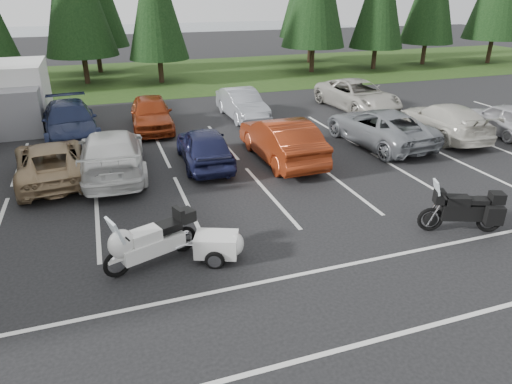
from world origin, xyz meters
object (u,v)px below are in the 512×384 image
object	(u,v)px
box_truck	(19,97)
car_near_5	(281,140)
car_near_7	(444,120)
car_far_4	(357,95)
car_far_1	(70,122)
car_far_2	(151,113)
car_near_4	(204,146)
car_near_2	(51,162)
touring_motorcycle	(151,236)
cargo_trailer	(217,247)
car_near_3	(112,153)
car_near_8	(503,119)
adventure_motorcycle	(463,206)
car_far_3	(242,104)
car_near_6	(379,127)

from	to	relation	value
box_truck	car_near_5	distance (m)	13.23
car_near_7	car_far_4	distance (m)	5.80
car_far_1	car_far_2	world-z (taller)	car_far_1
car_near_4	car_near_7	bearing A→B (deg)	-177.46
car_near_2	touring_motorcycle	distance (m)	7.06
car_far_1	cargo_trailer	bearing A→B (deg)	-77.87
car_near_3	cargo_trailer	xyz separation A→B (m)	(2.10, -6.77, -0.45)
car_near_8	car_far_4	distance (m)	7.41
car_near_7	adventure_motorcycle	bearing A→B (deg)	58.31
car_near_5	car_near_2	bearing A→B (deg)	-6.19
box_truck	car_near_2	xyz separation A→B (m)	(1.73, -7.80, -0.77)
car_near_7	adventure_motorcycle	xyz separation A→B (m)	(-5.55, -7.44, 0.03)
car_far_3	cargo_trailer	xyz separation A→B (m)	(-4.63, -12.63, -0.38)
car_near_5	cargo_trailer	bearing A→B (deg)	54.67
car_near_5	car_far_3	bearing A→B (deg)	-95.07
car_near_5	car_far_2	size ratio (longest dim) A/B	1.11
box_truck	car_near_5	xyz separation A→B (m)	(10.08, -8.54, -0.61)
car_near_7	touring_motorcycle	bearing A→B (deg)	29.58
car_near_4	car_far_4	size ratio (longest dim) A/B	0.76
box_truck	car_near_7	distance (m)	19.88
car_near_7	car_far_4	size ratio (longest dim) A/B	0.91
car_near_5	car_near_6	world-z (taller)	car_near_5
car_far_4	adventure_motorcycle	distance (m)	13.89
car_near_4	car_near_6	size ratio (longest dim) A/B	0.79
car_far_2	car_far_3	xyz separation A→B (m)	(4.66, 0.50, -0.05)
touring_motorcycle	adventure_motorcycle	xyz separation A→B (m)	(8.24, -1.14, 0.02)
car_far_1	car_far_2	size ratio (longest dim) A/B	1.20
car_near_4	car_near_8	size ratio (longest dim) A/B	1.02
car_near_4	car_near_7	xyz separation A→B (m)	(11.02, 0.00, 0.01)
car_near_6	car_far_1	world-z (taller)	car_far_1
car_near_2	car_near_5	world-z (taller)	car_near_5
car_near_4	box_truck	bearing A→B (deg)	-45.93
box_truck	car_far_3	size ratio (longest dim) A/B	1.25
car_near_2	adventure_motorcycle	world-z (taller)	adventure_motorcycle
car_near_2	car_near_4	distance (m)	5.41
touring_motorcycle	cargo_trailer	distance (m)	1.62
car_near_2	car_near_6	xyz separation A→B (m)	(13.06, -0.23, 0.08)
car_far_2	car_far_1	bearing A→B (deg)	-170.12
car_near_2	car_near_8	distance (m)	19.27
car_far_1	cargo_trailer	xyz separation A→B (m)	(3.63, -11.72, -0.44)
cargo_trailer	car_near_4	bearing A→B (deg)	101.54
cargo_trailer	car_near_6	bearing A→B (deg)	59.01
car_near_7	car_far_2	xyz separation A→B (m)	(-12.30, 5.49, 0.03)
car_near_6	cargo_trailer	bearing A→B (deg)	31.59
car_far_4	adventure_motorcycle	xyz separation A→B (m)	(-4.48, -13.15, -0.01)
car_near_7	car_far_1	size ratio (longest dim) A/B	0.94
car_far_4	car_near_8	bearing A→B (deg)	-62.47
car_near_3	car_near_7	size ratio (longest dim) A/B	1.07
car_near_4	car_far_3	size ratio (longest dim) A/B	0.97
car_far_2	adventure_motorcycle	world-z (taller)	car_far_2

